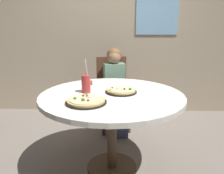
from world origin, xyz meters
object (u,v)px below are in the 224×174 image
(chair_wooden, at_px, (113,89))
(dining_table, at_px, (112,103))
(diner_child, at_px, (115,96))
(soda_cup, at_px, (86,84))
(sauce_bowl, at_px, (89,83))
(pizza_cheese, at_px, (86,101))
(pizza_veggie, at_px, (121,91))

(chair_wooden, bearing_deg, dining_table, -88.85)
(chair_wooden, relative_size, diner_child, 0.88)
(dining_table, relative_size, soda_cup, 4.16)
(diner_child, xyz_separation_m, sauce_bowl, (-0.26, -0.48, 0.29))
(pizza_cheese, bearing_deg, soda_cup, 97.76)
(pizza_veggie, relative_size, soda_cup, 0.94)
(chair_wooden, relative_size, soda_cup, 3.09)
(chair_wooden, height_order, pizza_cheese, chair_wooden)
(pizza_veggie, height_order, sauce_bowl, pizza_veggie)
(dining_table, height_order, diner_child, diner_child)
(pizza_cheese, height_order, soda_cup, soda_cup)
(diner_child, bearing_deg, pizza_veggie, -85.03)
(diner_child, height_order, sauce_bowl, diner_child)
(dining_table, relative_size, pizza_cheese, 3.93)
(chair_wooden, relative_size, pizza_veggie, 3.30)
(soda_cup, xyz_separation_m, sauce_bowl, (-0.01, 0.29, -0.06))
(diner_child, bearing_deg, dining_table, -91.17)
(chair_wooden, xyz_separation_m, diner_child, (0.04, -0.18, -0.05))
(dining_table, relative_size, diner_child, 1.18)
(pizza_veggie, bearing_deg, diner_child, 94.97)
(dining_table, relative_size, chair_wooden, 1.35)
(soda_cup, bearing_deg, diner_child, 71.81)
(pizza_veggie, height_order, pizza_cheese, same)
(diner_child, distance_m, pizza_veggie, 0.80)
(dining_table, bearing_deg, diner_child, 88.83)
(soda_cup, bearing_deg, pizza_veggie, 2.31)
(pizza_cheese, height_order, sauce_bowl, pizza_cheese)
(dining_table, bearing_deg, pizza_cheese, -127.08)
(dining_table, bearing_deg, pizza_veggie, 30.79)
(pizza_veggie, xyz_separation_m, soda_cup, (-0.32, -0.01, 0.06))
(pizza_veggie, bearing_deg, chair_wooden, 96.22)
(pizza_veggie, distance_m, sauce_bowl, 0.43)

